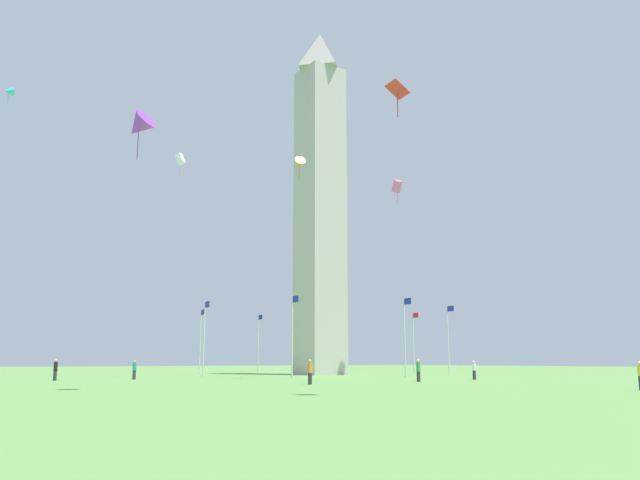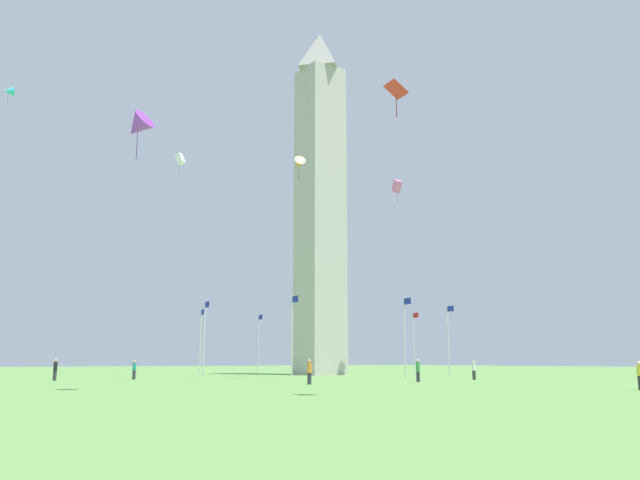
{
  "view_description": "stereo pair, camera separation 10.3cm",
  "coord_description": "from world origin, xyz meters",
  "px_view_note": "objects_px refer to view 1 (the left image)",
  "views": [
    {
      "loc": [
        64.89,
        -44.86,
        1.67
      ],
      "look_at": [
        0.0,
        0.0,
        16.16
      ],
      "focal_mm": 36.9,
      "sensor_mm": 36.0,
      "label": 1
    },
    {
      "loc": [
        64.95,
        -44.78,
        1.67
      ],
      "look_at": [
        0.0,
        0.0,
        16.16
      ],
      "focal_mm": 36.9,
      "sensor_mm": 36.0,
      "label": 2
    }
  ],
  "objects_px": {
    "flagpole_sw": "(201,338)",
    "flagpole_w": "(204,334)",
    "person_green_shirt": "(418,371)",
    "kite_cyan_delta": "(9,91)",
    "person_white_shirt": "(474,370)",
    "kite_white_box": "(180,159)",
    "kite_pink_box": "(397,186)",
    "person_black_shirt": "(55,370)",
    "flagpole_e": "(414,340)",
    "flagpole_s": "(258,340)",
    "person_orange_shirt": "(310,372)",
    "flagpole_ne": "(448,336)",
    "kite_red_diamond": "(397,90)",
    "obelisk_monument": "(320,196)",
    "flagpole_n": "(405,333)",
    "kite_orange_delta": "(299,164)",
    "flagpole_se": "(339,341)",
    "kite_purple_delta": "(139,126)",
    "person_teal_shirt": "(134,370)",
    "flagpole_nw": "(293,332)"
  },
  "relations": [
    {
      "from": "kite_purple_delta",
      "to": "kite_cyan_delta",
      "type": "distance_m",
      "value": 39.02
    },
    {
      "from": "flagpole_e",
      "to": "person_teal_shirt",
      "type": "height_order",
      "value": "flagpole_e"
    },
    {
      "from": "flagpole_sw",
      "to": "person_black_shirt",
      "type": "bearing_deg",
      "value": -51.39
    },
    {
      "from": "flagpole_se",
      "to": "flagpole_s",
      "type": "bearing_deg",
      "value": -112.5
    },
    {
      "from": "person_teal_shirt",
      "to": "flagpole_w",
      "type": "bearing_deg",
      "value": 1.84
    },
    {
      "from": "flagpole_sw",
      "to": "flagpole_w",
      "type": "xyz_separation_m",
      "value": [
        10.58,
        -4.38,
        0.0
      ]
    },
    {
      "from": "flagpole_se",
      "to": "person_white_shirt",
      "type": "relative_size",
      "value": 4.87
    },
    {
      "from": "obelisk_monument",
      "to": "flagpole_w",
      "type": "relative_size",
      "value": 5.42
    },
    {
      "from": "kite_purple_delta",
      "to": "flagpole_ne",
      "type": "bearing_deg",
      "value": 113.01
    },
    {
      "from": "kite_pink_box",
      "to": "person_black_shirt",
      "type": "bearing_deg",
      "value": -96.22
    },
    {
      "from": "obelisk_monument",
      "to": "kite_white_box",
      "type": "xyz_separation_m",
      "value": [
        1.29,
        -18.97,
        1.09
      ]
    },
    {
      "from": "obelisk_monument",
      "to": "flagpole_s",
      "type": "xyz_separation_m",
      "value": [
        -14.9,
        0.0,
        -17.27
      ]
    },
    {
      "from": "flagpole_se",
      "to": "obelisk_monument",
      "type": "bearing_deg",
      "value": -45.16
    },
    {
      "from": "kite_orange_delta",
      "to": "kite_purple_delta",
      "type": "relative_size",
      "value": 0.72
    },
    {
      "from": "person_green_shirt",
      "to": "kite_cyan_delta",
      "type": "distance_m",
      "value": 50.98
    },
    {
      "from": "kite_purple_delta",
      "to": "flagpole_nw",
      "type": "bearing_deg",
      "value": 129.6
    },
    {
      "from": "kite_orange_delta",
      "to": "kite_white_box",
      "type": "bearing_deg",
      "value": -155.21
    },
    {
      "from": "kite_purple_delta",
      "to": "person_orange_shirt",
      "type": "bearing_deg",
      "value": 103.82
    },
    {
      "from": "flagpole_n",
      "to": "kite_cyan_delta",
      "type": "xyz_separation_m",
      "value": [
        -22.12,
        -34.84,
        25.08
      ]
    },
    {
      "from": "flagpole_ne",
      "to": "flagpole_sw",
      "type": "relative_size",
      "value": 1.0
    },
    {
      "from": "flagpole_w",
      "to": "person_teal_shirt",
      "type": "bearing_deg",
      "value": -57.17
    },
    {
      "from": "person_teal_shirt",
      "to": "kite_orange_delta",
      "type": "bearing_deg",
      "value": -67.4
    },
    {
      "from": "kite_orange_delta",
      "to": "flagpole_s",
      "type": "bearing_deg",
      "value": 156.96
    },
    {
      "from": "person_black_shirt",
      "to": "kite_white_box",
      "type": "distance_m",
      "value": 25.45
    },
    {
      "from": "flagpole_s",
      "to": "person_orange_shirt",
      "type": "distance_m",
      "value": 44.66
    },
    {
      "from": "obelisk_monument",
      "to": "flagpole_w",
      "type": "distance_m",
      "value": 22.85
    },
    {
      "from": "flagpole_sw",
      "to": "kite_orange_delta",
      "type": "height_order",
      "value": "kite_orange_delta"
    },
    {
      "from": "flagpole_w",
      "to": "flagpole_sw",
      "type": "bearing_deg",
      "value": 157.5
    },
    {
      "from": "kite_purple_delta",
      "to": "kite_red_diamond",
      "type": "height_order",
      "value": "kite_purple_delta"
    },
    {
      "from": "kite_cyan_delta",
      "to": "flagpole_ne",
      "type": "bearing_deg",
      "value": 68.67
    },
    {
      "from": "person_orange_shirt",
      "to": "person_black_shirt",
      "type": "bearing_deg",
      "value": 71.16
    },
    {
      "from": "flagpole_e",
      "to": "flagpole_ne",
      "type": "bearing_deg",
      "value": -22.5
    },
    {
      "from": "flagpole_s",
      "to": "flagpole_nw",
      "type": "distance_m",
      "value": 27.65
    },
    {
      "from": "kite_purple_delta",
      "to": "flagpole_w",
      "type": "bearing_deg",
      "value": 148.3
    },
    {
      "from": "flagpole_w",
      "to": "kite_pink_box",
      "type": "xyz_separation_m",
      "value": [
        9.7,
        19.0,
        17.01
      ]
    },
    {
      "from": "flagpole_se",
      "to": "flagpole_w",
      "type": "height_order",
      "value": "same"
    },
    {
      "from": "flagpole_ne",
      "to": "person_black_shirt",
      "type": "xyz_separation_m",
      "value": [
        -4.72,
        -41.75,
        -3.5
      ]
    },
    {
      "from": "flagpole_ne",
      "to": "flagpole_sw",
      "type": "height_order",
      "value": "same"
    },
    {
      "from": "flagpole_w",
      "to": "kite_purple_delta",
      "type": "distance_m",
      "value": 35.76
    },
    {
      "from": "flagpole_se",
      "to": "flagpole_sw",
      "type": "distance_m",
      "value": 21.16
    },
    {
      "from": "person_white_shirt",
      "to": "kite_purple_delta",
      "type": "xyz_separation_m",
      "value": [
        5.03,
        -32.79,
        14.22
      ]
    },
    {
      "from": "obelisk_monument",
      "to": "flagpole_nw",
      "type": "height_order",
      "value": "obelisk_monument"
    },
    {
      "from": "flagpole_n",
      "to": "flagpole_sw",
      "type": "height_order",
      "value": "same"
    },
    {
      "from": "flagpole_ne",
      "to": "kite_red_diamond",
      "type": "distance_m",
      "value": 48.36
    },
    {
      "from": "flagpole_e",
      "to": "kite_cyan_delta",
      "type": "xyz_separation_m",
      "value": [
        -7.16,
        -49.81,
        25.08
      ]
    },
    {
      "from": "person_white_shirt",
      "to": "kite_white_box",
      "type": "height_order",
      "value": "kite_white_box"
    },
    {
      "from": "obelisk_monument",
      "to": "kite_orange_delta",
      "type": "relative_size",
      "value": 20.07
    },
    {
      "from": "flagpole_nw",
      "to": "person_orange_shirt",
      "type": "bearing_deg",
      "value": -28.06
    },
    {
      "from": "flagpole_sw",
      "to": "person_teal_shirt",
      "type": "bearing_deg",
      "value": -39.74
    },
    {
      "from": "person_green_shirt",
      "to": "kite_white_box",
      "type": "xyz_separation_m",
      "value": [
        -24.45,
        -10.65,
        21.85
      ]
    }
  ]
}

